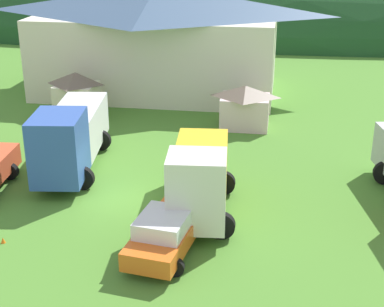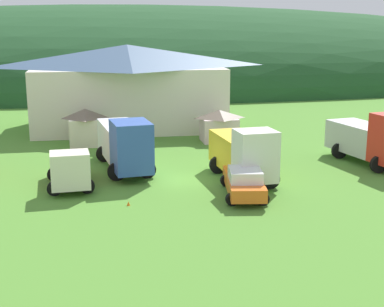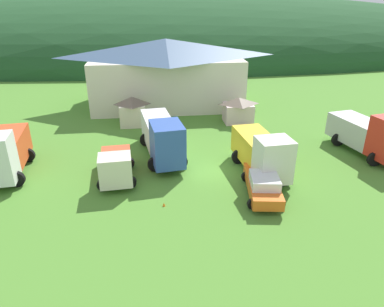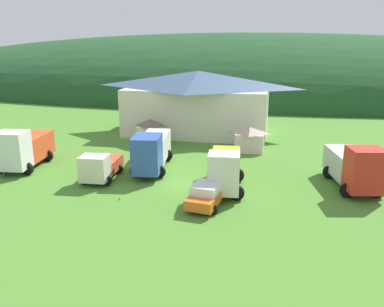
{
  "view_description": "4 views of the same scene",
  "coord_description": "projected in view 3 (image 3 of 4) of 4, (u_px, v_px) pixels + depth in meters",
  "views": [
    {
      "loc": [
        6.61,
        -22.25,
        11.45
      ],
      "look_at": [
        2.94,
        0.91,
        2.02
      ],
      "focal_mm": 53.62,
      "sensor_mm": 36.0,
      "label": 1
    },
    {
      "loc": [
        -4.97,
        -31.94,
        9.26
      ],
      "look_at": [
        1.12,
        3.37,
        0.81
      ],
      "focal_mm": 51.36,
      "sensor_mm": 36.0,
      "label": 2
    },
    {
      "loc": [
        -4.01,
        -23.0,
        11.88
      ],
      "look_at": [
        -1.33,
        0.17,
        1.41
      ],
      "focal_mm": 32.98,
      "sensor_mm": 36.0,
      "label": 3
    },
    {
      "loc": [
        7.07,
        -29.95,
        11.26
      ],
      "look_at": [
        -0.08,
        4.26,
        1.27
      ],
      "focal_mm": 37.9,
      "sensor_mm": 36.0,
      "label": 4
    }
  ],
  "objects": [
    {
      "name": "crane_truck_red",
      "position": [
        371.0,
        134.0,
        28.1
      ],
      "size": [
        4.0,
        7.26,
        3.73
      ],
      "rotation": [
        0.0,
        0.0,
        -1.38
      ],
      "color": "red",
      "rests_on": "ground"
    },
    {
      "name": "ground_plane",
      "position": [
        210.0,
        171.0,
        26.13
      ],
      "size": [
        200.0,
        200.0,
        0.0
      ],
      "primitive_type": "plane",
      "color": "#4C842D"
    },
    {
      "name": "service_pickup_orange",
      "position": [
        263.0,
        184.0,
        22.61
      ],
      "size": [
        2.79,
        5.39,
        1.66
      ],
      "rotation": [
        0.0,
        0.0,
        -1.71
      ],
      "color": "orange",
      "rests_on": "ground"
    },
    {
      "name": "play_shed_cream",
      "position": [
        133.0,
        111.0,
        34.82
      ],
      "size": [
        2.67,
        2.48,
        2.9
      ],
      "color": "beige",
      "rests_on": "ground"
    },
    {
      "name": "play_shed_pink",
      "position": [
        238.0,
        110.0,
        35.73
      ],
      "size": [
        3.06,
        2.52,
        2.57
      ],
      "color": "beige",
      "rests_on": "ground"
    },
    {
      "name": "traffic_cone_near_pickup",
      "position": [
        164.0,
        206.0,
        21.76
      ],
      "size": [
        0.36,
        0.36,
        0.46
      ],
      "primitive_type": "cone",
      "color": "orange",
      "rests_on": "ground"
    },
    {
      "name": "depot_building",
      "position": [
        166.0,
        71.0,
        40.82
      ],
      "size": [
        17.97,
        10.72,
        7.5
      ],
      "color": "silver",
      "rests_on": "ground"
    },
    {
      "name": "heavy_rig_striped",
      "position": [
        262.0,
        152.0,
        24.99
      ],
      "size": [
        3.36,
        6.68,
        3.47
      ],
      "rotation": [
        0.0,
        0.0,
        -1.48
      ],
      "color": "silver",
      "rests_on": "ground"
    },
    {
      "name": "box_truck_blue",
      "position": [
        162.0,
        136.0,
        27.57
      ],
      "size": [
        3.65,
        8.53,
        3.59
      ],
      "rotation": [
        0.0,
        0.0,
        -1.44
      ],
      "color": "#3356AD",
      "rests_on": "ground"
    },
    {
      "name": "forested_hill_backdrop",
      "position": [
        167.0,
        52.0,
        81.83
      ],
      "size": [
        178.51,
        60.0,
        24.83
      ],
      "primitive_type": "ellipsoid",
      "color": "#1E4723",
      "rests_on": "ground"
    },
    {
      "name": "heavy_rig_white",
      "position": [
        2.0,
        152.0,
        24.69
      ],
      "size": [
        3.7,
        6.87,
        3.74
      ],
      "rotation": [
        0.0,
        0.0,
        -1.46
      ],
      "color": "white",
      "rests_on": "ground"
    },
    {
      "name": "light_truck_cream",
      "position": [
        116.0,
        165.0,
        24.33
      ],
      "size": [
        2.85,
        5.3,
        2.4
      ],
      "rotation": [
        0.0,
        0.0,
        -1.49
      ],
      "color": "beige",
      "rests_on": "ground"
    }
  ]
}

